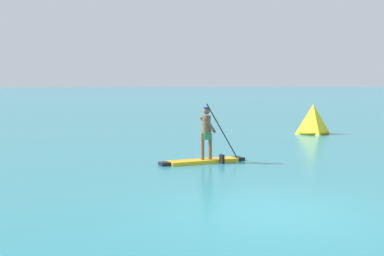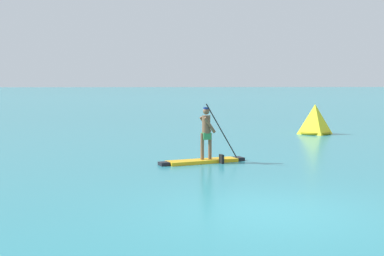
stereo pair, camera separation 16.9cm
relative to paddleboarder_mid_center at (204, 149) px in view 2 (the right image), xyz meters
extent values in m
plane|color=teal|center=(0.69, -6.43, -0.42)|extent=(440.00, 440.00, 0.00)
cube|color=yellow|center=(-0.07, -0.01, -0.37)|extent=(2.35, 1.34, 0.10)
cube|color=black|center=(1.14, 0.44, -0.37)|extent=(0.41, 0.47, 0.10)
cube|color=black|center=(-1.28, -0.47, -0.37)|extent=(0.39, 0.42, 0.10)
cylinder|color=brown|center=(0.18, 0.08, 0.10)|extent=(0.11, 0.11, 0.83)
cylinder|color=brown|center=(-0.07, -0.01, 0.10)|extent=(0.11, 0.11, 0.83)
cube|color=#338C4C|center=(0.05, 0.03, 0.42)|extent=(0.32, 0.30, 0.22)
cylinder|color=brown|center=(0.05, 0.03, 0.79)|extent=(0.26, 0.26, 0.56)
sphere|color=brown|center=(0.05, 0.03, 1.21)|extent=(0.21, 0.21, 0.21)
cylinder|color=navy|center=(0.05, 0.03, 1.30)|extent=(0.18, 0.18, 0.06)
cylinder|color=brown|center=(0.05, 0.19, 0.78)|extent=(0.41, 0.22, 0.53)
cylinder|color=brown|center=(0.15, -0.09, 0.78)|extent=(0.41, 0.22, 0.53)
cylinder|color=black|center=(0.52, -0.20, 0.60)|extent=(1.04, 0.44, 1.74)
cube|color=black|center=(0.52, -0.20, -0.30)|extent=(0.15, 0.22, 0.32)
pyramid|color=yellow|center=(6.20, 8.88, 0.31)|extent=(1.34, 1.34, 1.46)
torus|color=olive|center=(6.20, 8.88, -0.36)|extent=(1.53, 1.53, 0.12)
camera|label=1|loc=(-1.72, -16.77, 2.15)|focal=50.54mm
camera|label=2|loc=(-1.55, -16.79, 2.15)|focal=50.54mm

